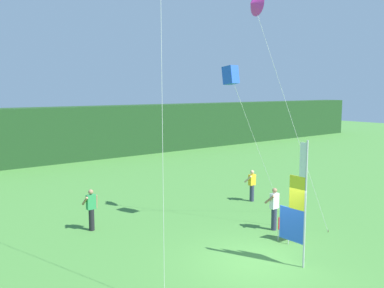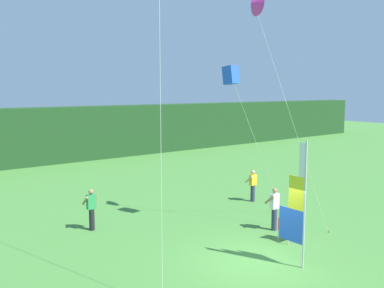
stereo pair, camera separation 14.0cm
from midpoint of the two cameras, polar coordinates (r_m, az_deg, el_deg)
The scene contains 9 objects.
ground_plane at distance 14.61m, azimuth 8.57°, elevation -15.45°, with size 120.00×120.00×0.00m, color #478438.
distant_treeline at distance 34.07m, azimuth -21.45°, elevation 0.92°, with size 80.00×2.40×4.28m, color #1E421E.
banner_flag at distance 14.06m, azimuth 13.71°, elevation -8.05°, with size 0.06×1.03×4.09m.
person_near_banner at distance 17.55m, azimuth 10.75°, elevation -8.38°, with size 0.55×0.48×1.73m.
person_mid_field at distance 21.79m, azimuth 7.86°, elevation -5.43°, with size 0.55×0.48×1.60m.
person_far_left at distance 17.68m, azimuth -13.60°, elevation -8.42°, with size 0.55×0.48×1.69m.
folding_chair at distance 16.60m, azimuth 12.18°, elevation -10.82°, with size 0.51×0.51×0.89m.
kite_magenta_delta_0 at distance 17.53m, azimuth 8.10°, elevation 18.05°, with size 2.16×2.98×9.41m.
kite_blue_box_1 at distance 17.06m, azimuth 5.00°, elevation 9.12°, with size 3.72×0.61×6.59m.
Camera 1 is at (-10.01, -9.04, 5.63)m, focal length 39.74 mm.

